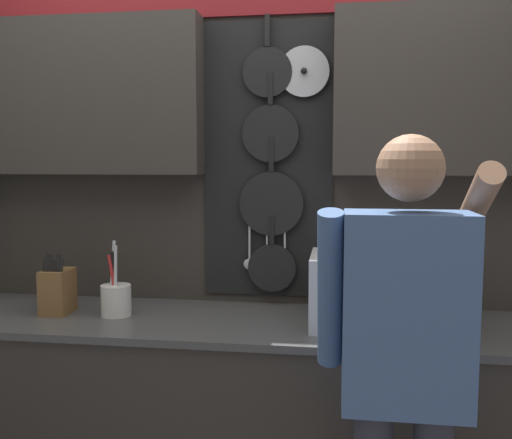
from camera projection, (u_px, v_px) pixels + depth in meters
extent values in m
cube|color=#38332D|center=(245.00, 427.00, 2.40)|extent=(2.55, 0.60, 0.87)
cube|color=#4C4C4C|center=(245.00, 323.00, 2.35)|extent=(2.58, 0.63, 0.03)
cube|color=#38332D|center=(256.00, 244.00, 2.64)|extent=(3.15, 0.04, 2.34)
cube|color=#38332D|center=(88.00, 97.00, 2.58)|extent=(1.04, 0.16, 0.70)
cube|color=#38332D|center=(447.00, 91.00, 2.35)|extent=(0.93, 0.16, 0.70)
cube|color=black|center=(268.00, 161.00, 2.56)|extent=(0.58, 0.01, 1.23)
cylinder|color=black|center=(267.00, 72.00, 2.50)|extent=(0.22, 0.02, 0.22)
cube|color=black|center=(267.00, 30.00, 2.47)|extent=(0.02, 0.02, 0.14)
cylinder|color=black|center=(270.00, 134.00, 2.52)|extent=(0.25, 0.02, 0.25)
cube|color=black|center=(270.00, 89.00, 2.50)|extent=(0.02, 0.02, 0.14)
cylinder|color=black|center=(271.00, 204.00, 2.55)|extent=(0.29, 0.02, 0.29)
cube|color=black|center=(271.00, 154.00, 2.53)|extent=(0.02, 0.02, 0.15)
cylinder|color=black|center=(272.00, 268.00, 2.58)|extent=(0.22, 0.02, 0.22)
cube|color=black|center=(272.00, 230.00, 2.56)|extent=(0.02, 0.02, 0.13)
cylinder|color=silver|center=(304.00, 71.00, 2.48)|extent=(0.22, 0.01, 0.22)
sphere|color=black|center=(304.00, 71.00, 2.46)|extent=(0.03, 0.03, 0.03)
cylinder|color=silver|center=(250.00, 240.00, 2.59)|extent=(0.01, 0.01, 0.19)
ellipsoid|color=silver|center=(250.00, 264.00, 2.60)|extent=(0.06, 0.01, 0.05)
cylinder|color=silver|center=(267.00, 239.00, 2.57)|extent=(0.01, 0.01, 0.17)
ellipsoid|color=silver|center=(267.00, 261.00, 2.58)|extent=(0.05, 0.01, 0.04)
cylinder|color=silver|center=(285.00, 239.00, 2.56)|extent=(0.01, 0.01, 0.17)
ellipsoid|color=silver|center=(285.00, 261.00, 2.57)|extent=(0.05, 0.01, 0.04)
cube|color=silver|center=(376.00, 291.00, 2.25)|extent=(0.52, 0.34, 0.29)
cube|color=black|center=(364.00, 301.00, 2.08)|extent=(0.28, 0.01, 0.18)
cube|color=#333338|center=(431.00, 303.00, 2.05)|extent=(0.11, 0.01, 0.21)
cube|color=brown|center=(58.00, 291.00, 2.45)|extent=(0.12, 0.15, 0.19)
cylinder|color=black|center=(44.00, 264.00, 2.41)|extent=(0.02, 0.03, 0.06)
cylinder|color=black|center=(47.00, 263.00, 2.40)|extent=(0.02, 0.03, 0.07)
cylinder|color=black|center=(50.00, 263.00, 2.40)|extent=(0.02, 0.03, 0.07)
cylinder|color=black|center=(53.00, 265.00, 2.40)|extent=(0.02, 0.02, 0.05)
cylinder|color=black|center=(56.00, 266.00, 2.40)|extent=(0.02, 0.02, 0.05)
cylinder|color=black|center=(58.00, 263.00, 2.40)|extent=(0.02, 0.03, 0.07)
cylinder|color=black|center=(61.00, 265.00, 2.40)|extent=(0.02, 0.03, 0.06)
cylinder|color=white|center=(116.00, 300.00, 2.41)|extent=(0.13, 0.13, 0.13)
cylinder|color=silver|center=(115.00, 275.00, 2.40)|extent=(0.02, 0.03, 0.25)
cylinder|color=silver|center=(112.00, 272.00, 2.42)|extent=(0.03, 0.03, 0.27)
cylinder|color=red|center=(113.00, 279.00, 2.40)|extent=(0.05, 0.02, 0.21)
cylinder|color=black|center=(114.00, 277.00, 2.42)|extent=(0.01, 0.04, 0.22)
cube|color=#4C6B9E|center=(406.00, 311.00, 1.72)|extent=(0.38, 0.22, 0.60)
sphere|color=#A87A5B|center=(410.00, 168.00, 1.68)|extent=(0.20, 0.20, 0.20)
cylinder|color=#4C6B9E|center=(330.00, 291.00, 1.79)|extent=(0.08, 0.24, 0.53)
cylinder|color=#A87A5B|center=(472.00, 213.00, 1.88)|extent=(0.08, 0.50, 0.35)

